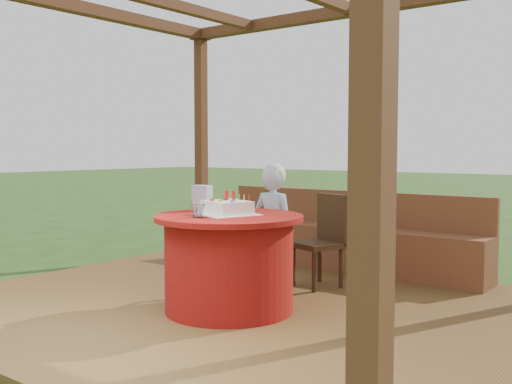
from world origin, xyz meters
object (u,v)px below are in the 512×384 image
bench (343,243)px  gift_bag (202,198)px  chair (323,237)px  elderly_woman (274,225)px  table (229,262)px  drinking_glass (198,211)px  birthday_cake (227,208)px

bench → gift_bag: (-0.27, -1.83, 0.58)m
chair → gift_bag: bearing=-116.5°
elderly_woman → gift_bag: 0.74m
table → chair: chair is taller
elderly_woman → drinking_glass: 1.06m
bench → elderly_woman: (-0.02, -1.19, 0.31)m
table → elderly_woman: elderly_woman is taller
table → chair: bearing=83.4°
birthday_cake → gift_bag: gift_bag is taller
birthday_cake → gift_bag: (-0.36, 0.11, 0.05)m
bench → table: 1.96m
elderly_woman → birthday_cake: 0.80m
table → chair: size_ratio=1.36×
table → gift_bag: (-0.39, 0.12, 0.47)m
drinking_glass → elderly_woman: bearing=93.5°
bench → chair: chair is taller
bench → birthday_cake: bearing=-87.5°
bench → birthday_cake: (0.09, -1.94, 0.53)m
chair → bench: bearing=107.3°
bench → table: bearing=-86.7°
elderly_woman → chair: bearing=55.6°
elderly_woman → birthday_cake: (0.11, -0.76, 0.22)m
bench → birthday_cake: size_ratio=5.87×
bench → chair: size_ratio=3.61×
table → gift_bag: 0.62m
birthday_cake → gift_bag: 0.38m
table → gift_bag: gift_bag is taller
chair → drinking_glass: bearing=-98.2°
table → elderly_woman: size_ratio=1.01×
chair → birthday_cake: bearing=-97.9°
chair → birthday_cake: birthday_cake is taller
birthday_cake → drinking_glass: bearing=-99.2°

